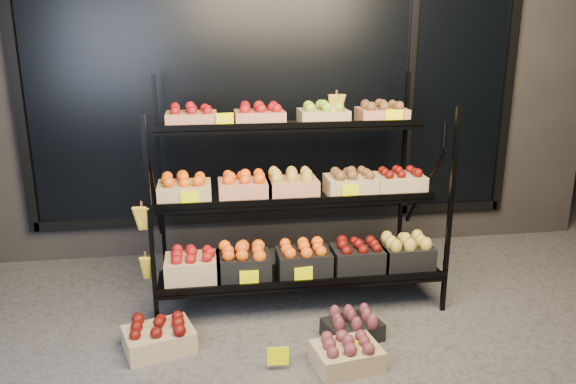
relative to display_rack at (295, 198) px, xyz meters
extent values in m
plane|color=#514F4C|center=(0.01, -0.60, -0.79)|extent=(24.00, 24.00, 0.00)
cube|color=#2D2826|center=(0.01, 2.00, 0.96)|extent=(6.00, 2.00, 3.50)
cube|color=black|center=(0.01, 0.98, 0.76)|extent=(4.20, 0.04, 2.40)
cube|color=black|center=(0.01, 0.96, -0.45)|extent=(4.30, 0.06, 0.08)
cube|color=black|center=(-2.14, 0.96, 0.76)|extent=(0.08, 0.06, 2.50)
cube|color=black|center=(2.16, 0.96, 0.76)|extent=(0.08, 0.06, 2.50)
cube|color=black|center=(1.21, 0.96, 0.76)|extent=(0.06, 0.06, 2.50)
cylinder|color=black|center=(1.56, 0.93, 0.26)|extent=(0.02, 0.02, 0.25)
cube|color=black|center=(-1.02, -0.42, -0.04)|extent=(0.03, 0.03, 1.50)
cube|color=black|center=(1.03, -0.42, -0.04)|extent=(0.03, 0.03, 1.50)
cube|color=black|center=(-1.02, 0.55, 0.04)|extent=(0.03, 0.03, 1.66)
cube|color=black|center=(1.03, 0.55, 0.04)|extent=(0.03, 0.03, 1.66)
cube|color=black|center=(0.01, -0.25, -0.52)|extent=(2.05, 0.42, 0.03)
cube|color=black|center=(0.01, -0.45, -0.49)|extent=(2.05, 0.02, 0.05)
cube|color=black|center=(0.01, 0.05, -0.02)|extent=(2.05, 0.40, 0.03)
cube|color=black|center=(0.01, -0.14, 0.01)|extent=(2.05, 0.02, 0.05)
cube|color=black|center=(0.01, 0.35, 0.48)|extent=(2.05, 0.40, 0.03)
cube|color=black|center=(0.01, 0.16, 0.51)|extent=(2.05, 0.02, 0.05)
cube|color=tan|center=(-0.74, 0.35, 0.55)|extent=(0.38, 0.28, 0.11)
ellipsoid|color=#A40B15|center=(-0.74, 0.35, 0.63)|extent=(0.32, 0.24, 0.07)
cube|color=tan|center=(-0.22, 0.35, 0.55)|extent=(0.38, 0.28, 0.11)
ellipsoid|color=#A40B15|center=(-0.22, 0.35, 0.63)|extent=(0.32, 0.24, 0.07)
cube|color=tan|center=(0.28, 0.35, 0.55)|extent=(0.38, 0.28, 0.11)
ellipsoid|color=#96C330|center=(0.28, 0.35, 0.63)|extent=(0.32, 0.24, 0.07)
cube|color=tan|center=(0.75, 0.35, 0.55)|extent=(0.38, 0.28, 0.11)
ellipsoid|color=brown|center=(0.75, 0.35, 0.63)|extent=(0.32, 0.24, 0.07)
cube|color=tan|center=(-0.81, 0.05, 0.06)|extent=(0.38, 0.28, 0.14)
ellipsoid|color=#FE5E0D|center=(-0.81, 0.05, 0.16)|extent=(0.32, 0.24, 0.07)
cube|color=tan|center=(-0.37, 0.05, 0.06)|extent=(0.38, 0.28, 0.14)
ellipsoid|color=#FE5E0D|center=(-0.37, 0.05, 0.16)|extent=(0.32, 0.24, 0.07)
cube|color=tan|center=(-0.02, 0.05, 0.06)|extent=(0.38, 0.28, 0.14)
ellipsoid|color=gold|center=(-0.02, 0.05, 0.16)|extent=(0.32, 0.24, 0.07)
cube|color=tan|center=(0.44, 0.05, 0.06)|extent=(0.38, 0.28, 0.14)
ellipsoid|color=brown|center=(0.44, 0.05, 0.16)|extent=(0.32, 0.24, 0.07)
cube|color=tan|center=(0.81, 0.05, 0.06)|extent=(0.38, 0.28, 0.14)
ellipsoid|color=#5F0B07|center=(0.81, 0.05, 0.16)|extent=(0.32, 0.24, 0.07)
cube|color=tan|center=(-0.77, -0.25, -0.42)|extent=(0.38, 0.28, 0.18)
ellipsoid|color=#A40B15|center=(-0.77, -0.25, -0.30)|extent=(0.32, 0.24, 0.07)
cube|color=black|center=(-0.41, -0.25, -0.42)|extent=(0.38, 0.28, 0.18)
ellipsoid|color=#FE5E0D|center=(-0.41, -0.25, -0.30)|extent=(0.32, 0.24, 0.07)
cube|color=black|center=(0.02, -0.25, -0.42)|extent=(0.38, 0.28, 0.18)
ellipsoid|color=#FE5E0D|center=(0.02, -0.25, -0.30)|extent=(0.32, 0.24, 0.07)
cube|color=black|center=(0.43, -0.25, -0.42)|extent=(0.38, 0.28, 0.18)
ellipsoid|color=#5F0B07|center=(0.43, -0.25, -0.30)|extent=(0.32, 0.24, 0.07)
cube|color=black|center=(0.79, -0.25, -0.42)|extent=(0.38, 0.28, 0.18)
ellipsoid|color=gold|center=(0.79, -0.25, -0.30)|extent=(0.32, 0.24, 0.07)
ellipsoid|color=gold|center=(-1.07, -0.40, 0.12)|extent=(0.14, 0.08, 0.22)
ellipsoid|color=gold|center=(-1.07, -0.40, -0.23)|extent=(0.14, 0.08, 0.22)
ellipsoid|color=gold|center=(0.36, 0.25, 0.74)|extent=(0.14, 0.08, 0.22)
cube|color=#E9E700|center=(-0.77, -0.10, 0.05)|extent=(0.13, 0.01, 0.12)
cube|color=#E9E700|center=(0.40, -0.10, 0.05)|extent=(0.13, 0.01, 0.12)
cube|color=#E9E700|center=(0.81, 0.20, 0.55)|extent=(0.13, 0.01, 0.12)
cube|color=#E9E700|center=(-0.49, 0.20, 0.55)|extent=(0.13, 0.01, 0.12)
cube|color=#E9E700|center=(-0.38, -0.40, -0.45)|extent=(0.13, 0.01, 0.12)
cube|color=#E9E700|center=(0.00, -0.40, -0.45)|extent=(0.13, 0.01, 0.12)
cube|color=#E9E700|center=(-0.27, -1.00, -0.73)|extent=(0.13, 0.01, 0.12)
cube|color=#E9E700|center=(0.23, -1.00, -0.73)|extent=(0.13, 0.01, 0.12)
cube|color=tan|center=(-0.99, -0.65, -0.71)|extent=(0.50, 0.42, 0.14)
ellipsoid|color=#5F0B07|center=(-0.99, -0.65, -0.61)|extent=(0.42, 0.35, 0.07)
cube|color=tan|center=(0.16, -1.02, -0.72)|extent=(0.44, 0.35, 0.14)
ellipsoid|color=maroon|center=(0.16, -1.02, -0.62)|extent=(0.37, 0.29, 0.07)
cube|color=black|center=(0.27, -0.70, -0.72)|extent=(0.42, 0.35, 0.12)
ellipsoid|color=maroon|center=(0.27, -0.70, -0.63)|extent=(0.35, 0.29, 0.07)
camera|label=1|loc=(-0.65, -3.94, 1.20)|focal=35.00mm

